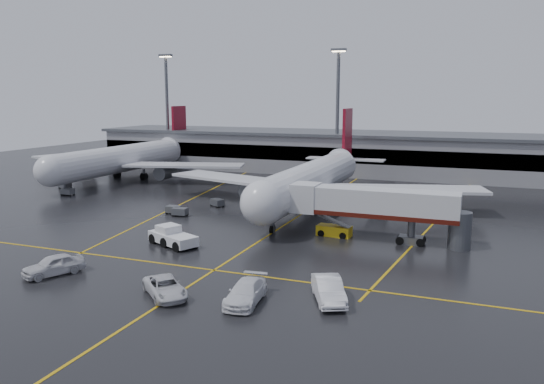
% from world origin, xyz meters
% --- Properties ---
extents(ground, '(220.00, 220.00, 0.00)m').
position_xyz_m(ground, '(0.00, 0.00, 0.00)').
color(ground, black).
rests_on(ground, ground).
extents(apron_line_centre, '(0.25, 90.00, 0.02)m').
position_xyz_m(apron_line_centre, '(0.00, 0.00, 0.01)').
color(apron_line_centre, gold).
rests_on(apron_line_centre, ground).
extents(apron_line_stop, '(60.00, 0.25, 0.02)m').
position_xyz_m(apron_line_stop, '(0.00, -22.00, 0.01)').
color(apron_line_stop, gold).
rests_on(apron_line_stop, ground).
extents(apron_line_left, '(9.99, 69.35, 0.02)m').
position_xyz_m(apron_line_left, '(-20.00, 10.00, 0.01)').
color(apron_line_left, gold).
rests_on(apron_line_left, ground).
extents(apron_line_right, '(7.57, 69.64, 0.02)m').
position_xyz_m(apron_line_right, '(18.00, 10.00, 0.01)').
color(apron_line_right, gold).
rests_on(apron_line_right, ground).
extents(terminal, '(122.00, 19.00, 8.60)m').
position_xyz_m(terminal, '(0.00, 47.93, 4.32)').
color(terminal, gray).
rests_on(terminal, ground).
extents(light_mast_left, '(3.00, 1.20, 25.45)m').
position_xyz_m(light_mast_left, '(-45.00, 42.00, 14.47)').
color(light_mast_left, '#595B60').
rests_on(light_mast_left, ground).
extents(light_mast_mid, '(3.00, 1.20, 25.45)m').
position_xyz_m(light_mast_mid, '(-5.00, 42.00, 14.47)').
color(light_mast_mid, '#595B60').
rests_on(light_mast_mid, ground).
extents(main_airliner, '(48.80, 45.60, 14.10)m').
position_xyz_m(main_airliner, '(0.00, 9.70, 4.21)').
color(main_airliner, silver).
rests_on(main_airliner, ground).
extents(second_airliner, '(48.80, 45.60, 14.10)m').
position_xyz_m(second_airliner, '(-42.00, 21.70, 4.21)').
color(second_airliner, silver).
rests_on(second_airliner, ground).
extents(jet_bridge, '(19.90, 3.40, 6.05)m').
position_xyz_m(jet_bridge, '(11.87, -6.00, 3.93)').
color(jet_bridge, silver).
rests_on(jet_bridge, ground).
extents(pushback_tractor, '(6.66, 4.80, 2.21)m').
position_xyz_m(pushback_tractor, '(-8.26, -15.93, 0.88)').
color(pushback_tractor, white).
rests_on(pushback_tractor, ground).
extents(belt_loader, '(4.09, 2.15, 2.51)m').
position_xyz_m(belt_loader, '(7.21, -5.63, 0.62)').
color(belt_loader, yellow).
rests_on(belt_loader, ground).
extents(service_van_a, '(5.84, 5.57, 1.54)m').
position_xyz_m(service_van_a, '(-0.57, -29.40, 0.77)').
color(service_van_a, silver).
rests_on(service_van_a, ground).
extents(service_van_b, '(3.04, 6.08, 1.70)m').
position_xyz_m(service_van_b, '(6.04, -28.20, 0.85)').
color(service_van_b, white).
rests_on(service_van_b, ground).
extents(service_van_c, '(4.31, 6.10, 1.91)m').
position_xyz_m(service_van_c, '(12.02, -25.51, 0.95)').
color(service_van_c, white).
rests_on(service_van_c, ground).
extents(service_van_d, '(4.30, 5.85, 1.85)m').
position_xyz_m(service_van_d, '(-12.98, -28.47, 0.93)').
color(service_van_d, silver).
rests_on(service_van_d, ground).
extents(baggage_cart_a, '(2.13, 1.51, 1.12)m').
position_xyz_m(baggage_cart_a, '(-15.07, -2.99, 0.63)').
color(baggage_cart_a, '#595B60').
rests_on(baggage_cart_a, ground).
extents(baggage_cart_b, '(2.01, 1.32, 1.12)m').
position_xyz_m(baggage_cart_b, '(-16.64, -2.06, 0.63)').
color(baggage_cart_b, '#595B60').
rests_on(baggage_cart_b, ground).
extents(baggage_cart_c, '(2.38, 2.11, 1.12)m').
position_xyz_m(baggage_cart_c, '(-13.27, 4.59, 0.63)').
color(baggage_cart_c, '#595B60').
rests_on(baggage_cart_c, ground).
extents(baggage_cart_d, '(2.03, 1.35, 1.12)m').
position_xyz_m(baggage_cart_d, '(-45.59, 8.87, 0.63)').
color(baggage_cart_d, '#595B60').
rests_on(baggage_cart_d, ground).
extents(baggage_cart_e, '(2.00, 1.30, 1.12)m').
position_xyz_m(baggage_cart_e, '(-40.52, 3.89, 0.63)').
color(baggage_cart_e, '#595B60').
rests_on(baggage_cart_e, ground).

